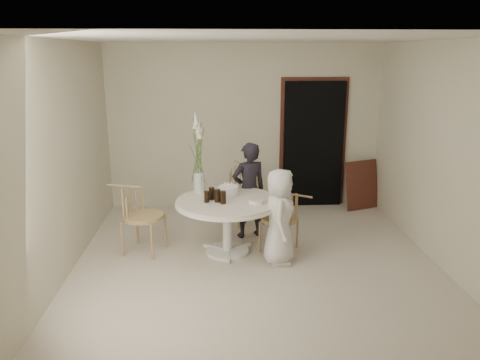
{
  "coord_description": "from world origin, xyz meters",
  "views": [
    {
      "loc": [
        -0.49,
        -5.45,
        2.56
      ],
      "look_at": [
        -0.18,
        0.3,
        0.98
      ],
      "focal_mm": 35.0,
      "sensor_mm": 36.0,
      "label": 1
    }
  ],
  "objects_px": {
    "flower_vase": "(198,159)",
    "birthday_cake": "(228,190)",
    "chair_far": "(243,184)",
    "boy": "(279,217)",
    "chair_right": "(287,214)",
    "chair_left": "(134,209)",
    "table": "(227,208)",
    "girl": "(249,190)"
  },
  "relations": [
    {
      "from": "table",
      "to": "chair_far",
      "type": "xyz_separation_m",
      "value": [
        0.28,
        1.24,
        -0.04
      ]
    },
    {
      "from": "chair_left",
      "to": "girl",
      "type": "bearing_deg",
      "value": -55.99
    },
    {
      "from": "chair_right",
      "to": "girl",
      "type": "height_order",
      "value": "girl"
    },
    {
      "from": "chair_left",
      "to": "chair_right",
      "type": "bearing_deg",
      "value": -75.81
    },
    {
      "from": "chair_far",
      "to": "boy",
      "type": "distance_m",
      "value": 1.61
    },
    {
      "from": "flower_vase",
      "to": "birthday_cake",
      "type": "bearing_deg",
      "value": -21.34
    },
    {
      "from": "table",
      "to": "flower_vase",
      "type": "distance_m",
      "value": 0.76
    },
    {
      "from": "chair_right",
      "to": "birthday_cake",
      "type": "height_order",
      "value": "birthday_cake"
    },
    {
      "from": "chair_far",
      "to": "boy",
      "type": "bearing_deg",
      "value": -95.85
    },
    {
      "from": "girl",
      "to": "birthday_cake",
      "type": "xyz_separation_m",
      "value": [
        -0.3,
        -0.36,
        0.11
      ]
    },
    {
      "from": "chair_far",
      "to": "chair_left",
      "type": "height_order",
      "value": "chair_left"
    },
    {
      "from": "chair_right",
      "to": "flower_vase",
      "type": "bearing_deg",
      "value": -76.37
    },
    {
      "from": "girl",
      "to": "birthday_cake",
      "type": "distance_m",
      "value": 0.48
    },
    {
      "from": "girl",
      "to": "boy",
      "type": "bearing_deg",
      "value": 90.56
    },
    {
      "from": "table",
      "to": "birthday_cake",
      "type": "xyz_separation_m",
      "value": [
        0.02,
        0.2,
        0.18
      ]
    },
    {
      "from": "boy",
      "to": "table",
      "type": "bearing_deg",
      "value": 70.5
    },
    {
      "from": "table",
      "to": "chair_far",
      "type": "height_order",
      "value": "chair_far"
    },
    {
      "from": "table",
      "to": "chair_far",
      "type": "distance_m",
      "value": 1.27
    },
    {
      "from": "table",
      "to": "boy",
      "type": "distance_m",
      "value": 0.71
    },
    {
      "from": "birthday_cake",
      "to": "boy",
      "type": "bearing_deg",
      "value": -40.85
    },
    {
      "from": "chair_far",
      "to": "chair_right",
      "type": "relative_size",
      "value": 1.09
    },
    {
      "from": "chair_left",
      "to": "boy",
      "type": "height_order",
      "value": "boy"
    },
    {
      "from": "chair_right",
      "to": "birthday_cake",
      "type": "relative_size",
      "value": 3.18
    },
    {
      "from": "boy",
      "to": "chair_right",
      "type": "bearing_deg",
      "value": -17.91
    },
    {
      "from": "chair_left",
      "to": "flower_vase",
      "type": "xyz_separation_m",
      "value": [
        0.85,
        0.22,
        0.6
      ]
    },
    {
      "from": "chair_far",
      "to": "girl",
      "type": "relative_size",
      "value": 0.66
    },
    {
      "from": "chair_right",
      "to": "birthday_cake",
      "type": "distance_m",
      "value": 0.83
    },
    {
      "from": "chair_far",
      "to": "chair_left",
      "type": "distance_m",
      "value": 1.86
    },
    {
      "from": "chair_right",
      "to": "chair_left",
      "type": "distance_m",
      "value": 2.0
    },
    {
      "from": "chair_right",
      "to": "girl",
      "type": "bearing_deg",
      "value": -109.74
    },
    {
      "from": "chair_far",
      "to": "birthday_cake",
      "type": "bearing_deg",
      "value": -122.41
    },
    {
      "from": "chair_far",
      "to": "flower_vase",
      "type": "distance_m",
      "value": 1.25
    },
    {
      "from": "chair_far",
      "to": "flower_vase",
      "type": "xyz_separation_m",
      "value": [
        -0.65,
        -0.89,
        0.6
      ]
    },
    {
      "from": "chair_far",
      "to": "chair_right",
      "type": "xyz_separation_m",
      "value": [
        0.5,
        -1.26,
        -0.05
      ]
    },
    {
      "from": "table",
      "to": "boy",
      "type": "relative_size",
      "value": 1.1
    },
    {
      "from": "chair_far",
      "to": "boy",
      "type": "xyz_separation_m",
      "value": [
        0.35,
        -1.57,
        0.02
      ]
    },
    {
      "from": "boy",
      "to": "flower_vase",
      "type": "relative_size",
      "value": 1.1
    },
    {
      "from": "birthday_cake",
      "to": "chair_far",
      "type": "bearing_deg",
      "value": 76.16
    },
    {
      "from": "girl",
      "to": "flower_vase",
      "type": "distance_m",
      "value": 0.87
    },
    {
      "from": "boy",
      "to": "chair_left",
      "type": "bearing_deg",
      "value": 83.64
    },
    {
      "from": "table",
      "to": "chair_right",
      "type": "height_order",
      "value": "chair_right"
    },
    {
      "from": "birthday_cake",
      "to": "flower_vase",
      "type": "distance_m",
      "value": 0.57
    }
  ]
}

